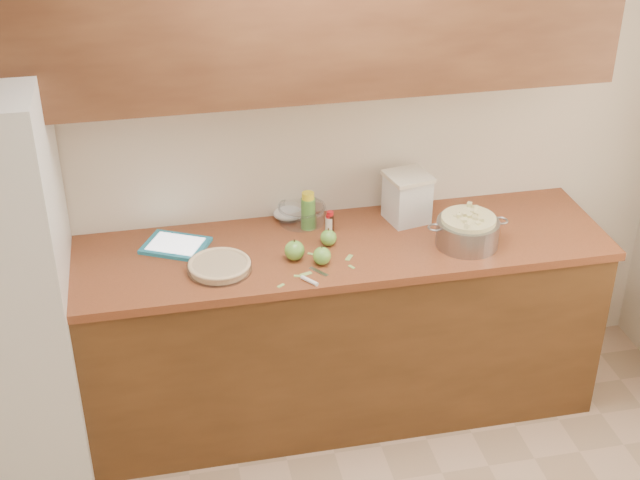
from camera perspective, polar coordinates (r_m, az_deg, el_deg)
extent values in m
plane|color=beige|center=(4.11, -0.99, 6.44)|extent=(3.60, 0.00, 3.60)
cube|color=brown|center=(4.25, -0.05, -5.99)|extent=(2.60, 0.65, 0.88)
cube|color=brown|center=(4.00, -0.06, -0.64)|extent=(2.64, 0.68, 0.04)
cube|color=brown|center=(3.73, -0.57, 14.62)|extent=(2.60, 0.34, 0.70)
cylinder|color=silver|center=(3.83, -6.45, -1.73)|extent=(0.28, 0.28, 0.04)
cylinder|color=beige|center=(3.82, -6.45, -1.71)|extent=(0.25, 0.25, 0.03)
torus|color=beige|center=(3.82, -6.46, -1.53)|extent=(0.27, 0.27, 0.02)
cylinder|color=gray|center=(4.03, 9.41, 0.46)|extent=(0.28, 0.28, 0.12)
torus|color=gray|center=(3.96, 7.37, 0.80)|extent=(0.07, 0.07, 0.01)
torus|color=gray|center=(4.06, 11.51, 1.22)|extent=(0.07, 0.07, 0.01)
cylinder|color=beige|center=(4.02, 9.43, 0.66)|extent=(0.24, 0.24, 0.13)
cube|color=silver|center=(4.18, 5.59, 2.62)|extent=(0.21, 0.21, 0.22)
cube|color=beige|center=(4.13, 5.67, 4.07)|extent=(0.23, 0.23, 0.02)
cube|color=teal|center=(4.03, -9.23, -0.35)|extent=(0.34, 0.31, 0.02)
cube|color=white|center=(4.03, -9.24, -0.23)|extent=(0.27, 0.25, 0.00)
cube|color=gray|center=(3.80, -0.09, -2.03)|extent=(0.07, 0.09, 0.00)
cylinder|color=white|center=(3.73, -0.68, -2.62)|extent=(0.07, 0.08, 0.02)
cylinder|color=#4C8C38|center=(4.11, -0.76, 1.72)|extent=(0.07, 0.07, 0.15)
cylinder|color=yellow|center=(4.07, -0.77, 2.84)|extent=(0.06, 0.06, 0.03)
cylinder|color=beige|center=(4.09, 0.60, 0.99)|extent=(0.04, 0.04, 0.07)
cylinder|color=red|center=(4.07, 0.60, 1.55)|extent=(0.03, 0.03, 0.02)
cylinder|color=black|center=(4.09, 0.64, 1.08)|extent=(0.04, 0.04, 0.09)
cylinder|color=red|center=(4.06, 0.65, 1.72)|extent=(0.03, 0.03, 0.02)
cylinder|color=silver|center=(4.17, -1.18, 1.67)|extent=(0.21, 0.21, 0.08)
torus|color=silver|center=(4.16, -1.18, 2.13)|extent=(0.23, 0.23, 0.01)
ellipsoid|color=white|center=(4.20, -2.05, 1.72)|extent=(0.15, 0.13, 0.06)
sphere|color=#65A63B|center=(3.87, -1.64, -0.67)|extent=(0.09, 0.09, 0.09)
cylinder|color=#3F2D19|center=(3.85, -1.65, -0.03)|extent=(0.01, 0.01, 0.01)
sphere|color=#65A63B|center=(3.98, 0.54, 0.15)|extent=(0.07, 0.07, 0.07)
cylinder|color=#3F2D19|center=(3.96, 0.55, 0.69)|extent=(0.01, 0.01, 0.01)
sphere|color=#65A63B|center=(3.84, 0.12, -1.02)|extent=(0.08, 0.08, 0.08)
cylinder|color=#3F2D19|center=(3.82, 0.12, -0.43)|extent=(0.01, 0.01, 0.01)
cube|color=#8EB457|center=(3.71, -2.52, -2.94)|extent=(0.04, 0.03, 0.00)
cube|color=#8EB457|center=(3.79, -0.90, -2.19)|extent=(0.06, 0.03, 0.00)
cube|color=#8EB457|center=(3.84, 2.03, -1.73)|extent=(0.03, 0.04, 0.00)
cube|color=#8EB457|center=(3.77, -1.41, -2.32)|extent=(0.04, 0.03, 0.00)
cube|color=#8EB457|center=(3.93, -0.56, -0.90)|extent=(0.04, 0.03, 0.00)
cube|color=#8EB457|center=(3.90, 1.87, -1.13)|extent=(0.05, 0.05, 0.00)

